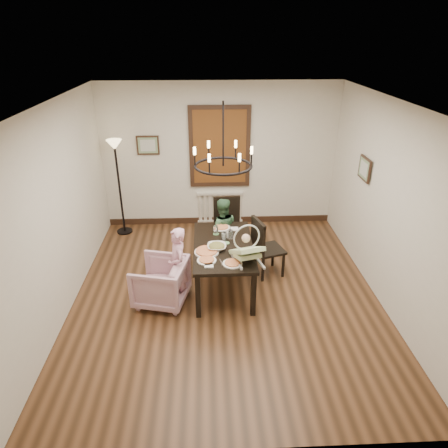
{
  "coord_description": "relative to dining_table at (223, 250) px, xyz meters",
  "views": [
    {
      "loc": [
        -0.26,
        -4.96,
        3.61
      ],
      "look_at": [
        -0.02,
        0.26,
        1.05
      ],
      "focal_mm": 32.0,
      "sensor_mm": 36.0,
      "label": 1
    }
  ],
  "objects": [
    {
      "name": "picture_back",
      "position": [
        -1.32,
        2.26,
        1.0
      ],
      "size": [
        0.42,
        0.03,
        0.36
      ],
      "primitive_type": "cube",
      "color": "black",
      "rests_on": "room_shell"
    },
    {
      "name": "floor_lamp",
      "position": [
        -1.87,
        1.94,
        0.25
      ],
      "size": [
        0.3,
        0.3,
        1.8
      ],
      "primitive_type": null,
      "color": "black",
      "rests_on": "room_shell"
    },
    {
      "name": "picture_right",
      "position": [
        2.24,
        0.69,
        1.0
      ],
      "size": [
        0.03,
        0.42,
        0.36
      ],
      "primitive_type": "cube",
      "rotation": [
        0.0,
        0.0,
        1.57
      ],
      "color": "black",
      "rests_on": "room_shell"
    },
    {
      "name": "dining_table",
      "position": [
        0.0,
        0.0,
        0.0
      ],
      "size": [
        0.88,
        1.56,
        0.73
      ],
      "rotation": [
        0.0,
        0.0,
        0.0
      ],
      "color": "black",
      "rests_on": "room_shell"
    },
    {
      "name": "elderly_woman",
      "position": [
        -0.67,
        -0.27,
        -0.17
      ],
      "size": [
        0.31,
        0.4,
        0.95
      ],
      "primitive_type": "imported",
      "rotation": [
        0.0,
        0.0,
        -1.28
      ],
      "color": "#DF9DB6",
      "rests_on": "room_shell"
    },
    {
      "name": "baby_bouncer",
      "position": [
        0.3,
        -0.46,
        0.27
      ],
      "size": [
        0.54,
        0.64,
        0.36
      ],
      "primitive_type": null,
      "rotation": [
        0.0,
        0.0,
        0.27
      ],
      "color": "#B7CB8C",
      "rests_on": "dining_table"
    },
    {
      "name": "pizza_platter",
      "position": [
        -0.25,
        -0.22,
        0.1
      ],
      "size": [
        0.35,
        0.35,
        0.04
      ],
      "primitive_type": "cylinder",
      "color": "tan",
      "rests_on": "dining_table"
    },
    {
      "name": "seated_man",
      "position": [
        0.01,
        0.8,
        -0.18
      ],
      "size": [
        0.49,
        0.39,
        0.94
      ],
      "primitive_type": "imported",
      "rotation": [
        0.0,
        0.0,
        3.22
      ],
      "color": "#3C6442",
      "rests_on": "room_shell"
    },
    {
      "name": "salad_bowl",
      "position": [
        -0.1,
        -0.12,
        0.13
      ],
      "size": [
        0.33,
        0.33,
        0.08
      ],
      "primitive_type": "imported",
      "color": "white",
      "rests_on": "dining_table"
    },
    {
      "name": "room_shell",
      "position": [
        0.03,
        0.16,
        0.75
      ],
      "size": [
        4.51,
        5.0,
        2.81
      ],
      "color": "brown",
      "rests_on": "ground"
    },
    {
      "name": "chandelier",
      "position": [
        -0.0,
        0.0,
        1.3
      ],
      "size": [
        0.8,
        0.8,
        0.04
      ],
      "primitive_type": "torus",
      "color": "black",
      "rests_on": "room_shell"
    },
    {
      "name": "chair_far",
      "position": [
        0.13,
        0.93,
        -0.12
      ],
      "size": [
        0.5,
        0.5,
        1.05
      ],
      "primitive_type": null,
      "rotation": [
        0.0,
        0.0,
        0.09
      ],
      "color": "black",
      "rests_on": "room_shell"
    },
    {
      "name": "radiator",
      "position": [
        0.03,
        2.27,
        -0.3
      ],
      "size": [
        0.92,
        0.12,
        0.62
      ],
      "primitive_type": null,
      "color": "silver",
      "rests_on": "room_shell"
    },
    {
      "name": "window_blinds",
      "position": [
        0.03,
        2.25,
        0.95
      ],
      "size": [
        1.0,
        0.03,
        1.4
      ],
      "primitive_type": "cube",
      "color": "brown",
      "rests_on": "room_shell"
    },
    {
      "name": "chair_right",
      "position": [
        0.74,
        0.33,
        -0.15
      ],
      "size": [
        0.56,
        0.56,
        1.0
      ],
      "primitive_type": null,
      "rotation": [
        0.0,
        0.0,
        1.89
      ],
      "color": "black",
      "rests_on": "room_shell"
    },
    {
      "name": "armchair",
      "position": [
        -0.92,
        -0.34,
        -0.32
      ],
      "size": [
        0.87,
        0.86,
        0.66
      ],
      "primitive_type": "imported",
      "rotation": [
        0.0,
        0.0,
        -1.8
      ],
      "color": "#CE9EAB",
      "rests_on": "room_shell"
    },
    {
      "name": "drinking_glass",
      "position": [
        0.01,
        0.11,
        0.16
      ],
      "size": [
        0.08,
        0.08,
        0.15
      ],
      "primitive_type": "cylinder",
      "color": "silver",
      "rests_on": "dining_table"
    }
  ]
}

